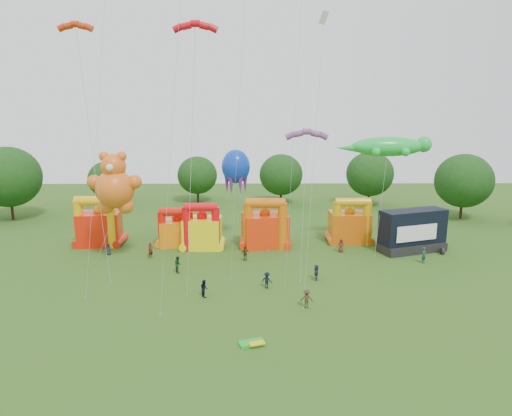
{
  "coord_description": "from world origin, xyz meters",
  "views": [
    {
      "loc": [
        2.45,
        -30.83,
        17.99
      ],
      "look_at": [
        2.86,
        18.0,
        7.34
      ],
      "focal_mm": 32.0,
      "sensor_mm": 36.0,
      "label": 1
    }
  ],
  "objects_px": {
    "bouncy_castle_0": "(99,226)",
    "bouncy_castle_2": "(202,230)",
    "teddy_bear_kite": "(114,188)",
    "spectator_0": "(108,249)",
    "stage_trailer": "(412,231)",
    "spectator_4": "(245,253)",
    "octopus_kite": "(247,204)",
    "gecko_kite": "(383,184)"
  },
  "relations": [
    {
      "from": "bouncy_castle_0",
      "to": "stage_trailer",
      "type": "distance_m",
      "value": 41.28
    },
    {
      "from": "bouncy_castle_0",
      "to": "octopus_kite",
      "type": "xyz_separation_m",
      "value": [
        19.9,
        0.68,
        2.84
      ]
    },
    {
      "from": "bouncy_castle_2",
      "to": "octopus_kite",
      "type": "bearing_deg",
      "value": 22.45
    },
    {
      "from": "spectator_4",
      "to": "teddy_bear_kite",
      "type": "bearing_deg",
      "value": -24.24
    },
    {
      "from": "octopus_kite",
      "to": "bouncy_castle_2",
      "type": "bearing_deg",
      "value": -157.55
    },
    {
      "from": "spectator_4",
      "to": "bouncy_castle_0",
      "type": "bearing_deg",
      "value": -43.77
    },
    {
      "from": "teddy_bear_kite",
      "to": "spectator_4",
      "type": "relative_size",
      "value": 7.31
    },
    {
      "from": "bouncy_castle_2",
      "to": "spectator_4",
      "type": "distance_m",
      "value": 7.8
    },
    {
      "from": "stage_trailer",
      "to": "octopus_kite",
      "type": "xyz_separation_m",
      "value": [
        -21.27,
        3.81,
        2.83
      ]
    },
    {
      "from": "spectator_4",
      "to": "gecko_kite",
      "type": "bearing_deg",
      "value": 170.75
    },
    {
      "from": "octopus_kite",
      "to": "spectator_4",
      "type": "height_order",
      "value": "octopus_kite"
    },
    {
      "from": "bouncy_castle_0",
      "to": "bouncy_castle_2",
      "type": "xyz_separation_m",
      "value": [
        14.04,
        -1.74,
        -0.21
      ]
    },
    {
      "from": "bouncy_castle_2",
      "to": "octopus_kite",
      "type": "distance_m",
      "value": 7.03
    },
    {
      "from": "spectator_4",
      "to": "bouncy_castle_2",
      "type": "bearing_deg",
      "value": -66.47
    },
    {
      "from": "teddy_bear_kite",
      "to": "spectator_0",
      "type": "height_order",
      "value": "teddy_bear_kite"
    },
    {
      "from": "stage_trailer",
      "to": "gecko_kite",
      "type": "height_order",
      "value": "gecko_kite"
    },
    {
      "from": "bouncy_castle_2",
      "to": "octopus_kite",
      "type": "xyz_separation_m",
      "value": [
        5.85,
        2.42,
        3.05
      ]
    },
    {
      "from": "stage_trailer",
      "to": "teddy_bear_kite",
      "type": "xyz_separation_m",
      "value": [
        -36.64,
        -3.82,
        6.32
      ]
    },
    {
      "from": "teddy_bear_kite",
      "to": "gecko_kite",
      "type": "relative_size",
      "value": 0.91
    },
    {
      "from": "spectator_0",
      "to": "bouncy_castle_0",
      "type": "bearing_deg",
      "value": 116.57
    },
    {
      "from": "bouncy_castle_2",
      "to": "octopus_kite",
      "type": "relative_size",
      "value": 0.5
    },
    {
      "from": "gecko_kite",
      "to": "spectator_0",
      "type": "xyz_separation_m",
      "value": [
        -34.86,
        -2.51,
        -7.85
      ]
    },
    {
      "from": "stage_trailer",
      "to": "octopus_kite",
      "type": "relative_size",
      "value": 0.72
    },
    {
      "from": "bouncy_castle_2",
      "to": "teddy_bear_kite",
      "type": "xyz_separation_m",
      "value": [
        -9.53,
        -5.21,
        6.54
      ]
    },
    {
      "from": "bouncy_castle_0",
      "to": "gecko_kite",
      "type": "relative_size",
      "value": 0.47
    },
    {
      "from": "bouncy_castle_0",
      "to": "spectator_4",
      "type": "bearing_deg",
      "value": -19.11
    },
    {
      "from": "spectator_0",
      "to": "gecko_kite",
      "type": "bearing_deg",
      "value": 1.28
    },
    {
      "from": "bouncy_castle_0",
      "to": "spectator_4",
      "type": "distance_m",
      "value": 20.97
    },
    {
      "from": "bouncy_castle_2",
      "to": "bouncy_castle_0",
      "type": "bearing_deg",
      "value": 172.94
    },
    {
      "from": "gecko_kite",
      "to": "teddy_bear_kite",
      "type": "bearing_deg",
      "value": -171.39
    },
    {
      "from": "bouncy_castle_0",
      "to": "spectator_4",
      "type": "relative_size",
      "value": 3.8
    },
    {
      "from": "bouncy_castle_2",
      "to": "stage_trailer",
      "type": "bearing_deg",
      "value": -2.94
    },
    {
      "from": "stage_trailer",
      "to": "octopus_kite",
      "type": "height_order",
      "value": "octopus_kite"
    },
    {
      "from": "bouncy_castle_2",
      "to": "spectator_0",
      "type": "height_order",
      "value": "bouncy_castle_2"
    },
    {
      "from": "stage_trailer",
      "to": "teddy_bear_kite",
      "type": "distance_m",
      "value": 37.38
    },
    {
      "from": "bouncy_castle_2",
      "to": "gecko_kite",
      "type": "distance_m",
      "value": 24.16
    },
    {
      "from": "gecko_kite",
      "to": "octopus_kite",
      "type": "distance_m",
      "value": 17.98
    },
    {
      "from": "spectator_0",
      "to": "stage_trailer",
      "type": "bearing_deg",
      "value": -0.82
    },
    {
      "from": "octopus_kite",
      "to": "spectator_0",
      "type": "distance_m",
      "value": 18.72
    },
    {
      "from": "teddy_bear_kite",
      "to": "spectator_4",
      "type": "bearing_deg",
      "value": 0.42
    },
    {
      "from": "stage_trailer",
      "to": "octopus_kite",
      "type": "bearing_deg",
      "value": 169.84
    },
    {
      "from": "bouncy_castle_2",
      "to": "spectator_0",
      "type": "xyz_separation_m",
      "value": [
        -11.51,
        -2.75,
        -1.64
      ]
    }
  ]
}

